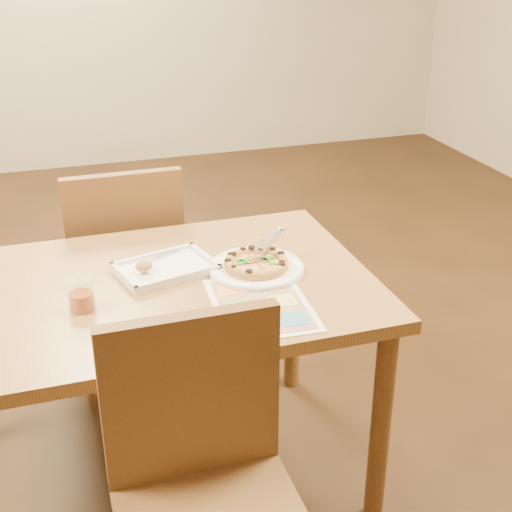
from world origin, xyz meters
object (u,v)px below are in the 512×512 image
object	(u,v)px
pizza	(256,263)
appetizer_tray	(164,269)
pizza_cutter	(268,243)
glass_tumbler	(81,296)
menu	(261,304)
dining_table	(153,311)
chair_near	(203,461)
chair_far	(125,251)
plate	(256,269)

from	to	relation	value
pizza	appetizer_tray	world-z (taller)	appetizer_tray
pizza_cutter	appetizer_tray	bearing A→B (deg)	137.27
glass_tumbler	menu	size ratio (longest dim) A/B	0.26
dining_table	chair_near	world-z (taller)	chair_near
dining_table	pizza	world-z (taller)	pizza
dining_table	chair_far	distance (m)	0.61
chair_near	pizza	world-z (taller)	chair_near
appetizer_tray	menu	distance (m)	0.36
appetizer_tray	plate	bearing A→B (deg)	-15.87
dining_table	appetizer_tray	world-z (taller)	appetizer_tray
pizza	menu	world-z (taller)	pizza
plate	pizza_cutter	xyz separation A→B (m)	(0.05, 0.02, 0.07)
pizza	menu	distance (m)	0.21
chair_near	glass_tumbler	xyz separation A→B (m)	(-0.20, 0.52, 0.20)
pizza_cutter	appetizer_tray	xyz separation A→B (m)	(-0.31, 0.05, -0.07)
appetizer_tray	pizza	bearing A→B (deg)	-16.50
pizza_cutter	chair_far	bearing A→B (deg)	89.40
pizza_cutter	appetizer_tray	size ratio (longest dim) A/B	0.37
pizza	pizza_cutter	bearing A→B (deg)	28.49
plate	pizza	xyz separation A→B (m)	(0.00, -0.00, 0.02)
plate	menu	size ratio (longest dim) A/B	0.79
pizza	appetizer_tray	xyz separation A→B (m)	(-0.27, 0.08, -0.02)
dining_table	pizza_cutter	distance (m)	0.40
chair_far	glass_tumbler	distance (m)	0.74
glass_tumbler	pizza	bearing A→B (deg)	8.35
menu	glass_tumbler	bearing A→B (deg)	165.02
chair_far	pizza_cutter	size ratio (longest dim) A/B	3.93
chair_near	menu	bearing A→B (deg)	55.50
dining_table	plate	xyz separation A→B (m)	(0.32, -0.00, 0.09)
glass_tumbler	menu	distance (m)	0.49
plate	glass_tumbler	size ratio (longest dim) A/B	3.07
pizza_cutter	glass_tumbler	xyz separation A→B (m)	(-0.57, -0.10, -0.04)
dining_table	chair_near	bearing A→B (deg)	-90.00
chair_near	menu	xyz separation A→B (m)	(0.27, 0.39, 0.16)
dining_table	chair_far	bearing A→B (deg)	90.00
chair_near	menu	distance (m)	0.50
pizza	glass_tumbler	xyz separation A→B (m)	(-0.53, -0.08, 0.02)
glass_tumbler	plate	bearing A→B (deg)	8.70
plate	appetizer_tray	distance (m)	0.28
pizza	pizza_cutter	size ratio (longest dim) A/B	1.66
chair_far	appetizer_tray	world-z (taller)	chair_far
chair_far	appetizer_tray	size ratio (longest dim) A/B	1.47
chair_near	dining_table	bearing A→B (deg)	90.00
plate	pizza_cutter	world-z (taller)	pizza_cutter
dining_table	chair_far	size ratio (longest dim) A/B	2.77
chair_far	menu	world-z (taller)	chair_far
chair_far	glass_tumbler	xyz separation A→B (m)	(-0.20, -0.68, 0.20)
pizza_cutter	pizza	bearing A→B (deg)	175.58
pizza_cutter	appetizer_tray	distance (m)	0.33
dining_table	chair_far	world-z (taller)	chair_far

